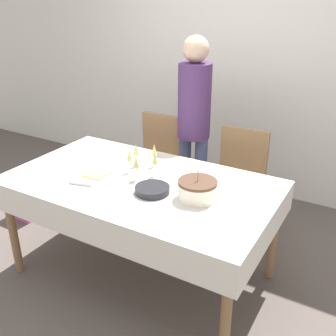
{
  "coord_description": "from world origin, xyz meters",
  "views": [
    {
      "loc": [
        1.36,
        -1.97,
        1.95
      ],
      "look_at": [
        0.19,
        0.05,
        0.9
      ],
      "focal_mm": 42.0,
      "sensor_mm": 36.0,
      "label": 1
    }
  ],
  "objects_px": {
    "dining_chair_far_right": "(238,182)",
    "champagne_tray": "(142,163)",
    "gift_bag": "(23,204)",
    "birthday_cake": "(197,190)",
    "plate_stack_main": "(152,190)",
    "person_standing": "(194,115)",
    "dining_chair_far_left": "(156,162)"
  },
  "relations": [
    {
      "from": "gift_bag",
      "to": "champagne_tray",
      "type": "bearing_deg",
      "value": 0.03
    },
    {
      "from": "dining_chair_far_left",
      "to": "champagne_tray",
      "type": "xyz_separation_m",
      "value": [
        0.34,
        -0.72,
        0.34
      ]
    },
    {
      "from": "plate_stack_main",
      "to": "birthday_cake",
      "type": "bearing_deg",
      "value": 15.0
    },
    {
      "from": "birthday_cake",
      "to": "champagne_tray",
      "type": "bearing_deg",
      "value": 163.47
    },
    {
      "from": "champagne_tray",
      "to": "gift_bag",
      "type": "height_order",
      "value": "champagne_tray"
    },
    {
      "from": "dining_chair_far_right",
      "to": "person_standing",
      "type": "xyz_separation_m",
      "value": [
        -0.47,
        0.1,
        0.48
      ]
    },
    {
      "from": "dining_chair_far_right",
      "to": "champagne_tray",
      "type": "xyz_separation_m",
      "value": [
        -0.46,
        -0.72,
        0.34
      ]
    },
    {
      "from": "dining_chair_far_right",
      "to": "champagne_tray",
      "type": "distance_m",
      "value": 0.92
    },
    {
      "from": "birthday_cake",
      "to": "person_standing",
      "type": "distance_m",
      "value": 1.1
    },
    {
      "from": "champagne_tray",
      "to": "birthday_cake",
      "type": "bearing_deg",
      "value": -16.53
    },
    {
      "from": "birthday_cake",
      "to": "person_standing",
      "type": "xyz_separation_m",
      "value": [
        -0.51,
        0.96,
        0.15
      ]
    },
    {
      "from": "dining_chair_far_right",
      "to": "person_standing",
      "type": "height_order",
      "value": "person_standing"
    },
    {
      "from": "birthday_cake",
      "to": "person_standing",
      "type": "height_order",
      "value": "person_standing"
    },
    {
      "from": "dining_chair_far_right",
      "to": "birthday_cake",
      "type": "height_order",
      "value": "birthday_cake"
    },
    {
      "from": "plate_stack_main",
      "to": "person_standing",
      "type": "bearing_deg",
      "value": 102.52
    },
    {
      "from": "dining_chair_far_left",
      "to": "champagne_tray",
      "type": "bearing_deg",
      "value": -64.66
    },
    {
      "from": "champagne_tray",
      "to": "dining_chair_far_left",
      "type": "bearing_deg",
      "value": 115.34
    },
    {
      "from": "dining_chair_far_left",
      "to": "person_standing",
      "type": "xyz_separation_m",
      "value": [
        0.33,
        0.1,
        0.48
      ]
    },
    {
      "from": "person_standing",
      "to": "birthday_cake",
      "type": "bearing_deg",
      "value": -61.99
    },
    {
      "from": "plate_stack_main",
      "to": "person_standing",
      "type": "height_order",
      "value": "person_standing"
    },
    {
      "from": "birthday_cake",
      "to": "plate_stack_main",
      "type": "distance_m",
      "value": 0.29
    },
    {
      "from": "plate_stack_main",
      "to": "person_standing",
      "type": "distance_m",
      "value": 1.08
    },
    {
      "from": "birthday_cake",
      "to": "gift_bag",
      "type": "distance_m",
      "value": 2.0
    },
    {
      "from": "birthday_cake",
      "to": "gift_bag",
      "type": "relative_size",
      "value": 0.87
    },
    {
      "from": "dining_chair_far_left",
      "to": "plate_stack_main",
      "type": "xyz_separation_m",
      "value": [
        0.56,
        -0.94,
        0.29
      ]
    },
    {
      "from": "dining_chair_far_right",
      "to": "gift_bag",
      "type": "relative_size",
      "value": 3.37
    },
    {
      "from": "dining_chair_far_right",
      "to": "gift_bag",
      "type": "xyz_separation_m",
      "value": [
        -1.82,
        -0.72,
        -0.37
      ]
    },
    {
      "from": "birthday_cake",
      "to": "plate_stack_main",
      "type": "xyz_separation_m",
      "value": [
        -0.28,
        -0.08,
        -0.04
      ]
    },
    {
      "from": "dining_chair_far_left",
      "to": "dining_chair_far_right",
      "type": "bearing_deg",
      "value": -0.01
    },
    {
      "from": "gift_bag",
      "to": "person_standing",
      "type": "bearing_deg",
      "value": 30.92
    },
    {
      "from": "dining_chair_far_left",
      "to": "person_standing",
      "type": "bearing_deg",
      "value": 16.03
    },
    {
      "from": "dining_chair_far_right",
      "to": "person_standing",
      "type": "bearing_deg",
      "value": 168.42
    }
  ]
}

